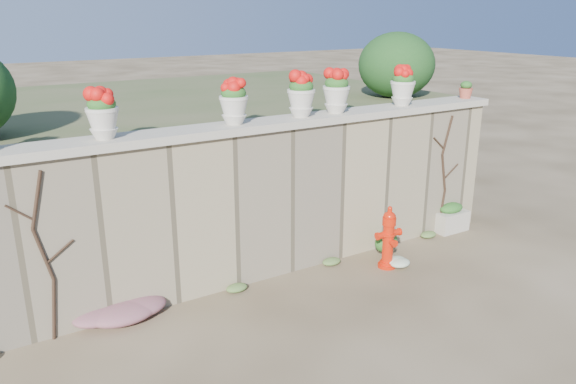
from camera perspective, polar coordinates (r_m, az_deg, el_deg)
ground at (r=6.45m, az=5.17°, el=-14.20°), size 80.00×80.00×0.00m
stone_wall at (r=7.38m, az=-3.04°, el=-1.27°), size 8.00×0.40×2.00m
wall_cap at (r=7.11m, az=-3.18°, el=6.76°), size 8.10×0.52×0.10m
raised_fill at (r=10.19m, az=-11.84°, el=3.75°), size 9.00×6.00×2.00m
back_shrub_right at (r=10.00m, az=10.96°, el=12.56°), size 1.30×1.30×1.10m
vine_left at (r=6.41m, az=-23.48°, el=-5.93°), size 0.60×0.04×1.91m
vine_right at (r=9.17m, az=15.58°, el=1.84°), size 0.60×0.04×1.91m
fire_hydrant at (r=7.89m, az=10.16°, el=-4.54°), size 0.38×0.27×0.89m
planter_box at (r=9.52m, az=16.17°, el=-2.53°), size 0.57×0.34×0.47m
green_shrub at (r=8.28m, az=10.32°, el=-4.87°), size 0.55×0.49×0.52m
magenta_clump at (r=6.86m, az=-16.78°, el=-11.57°), size 0.99×0.66×0.26m
white_flowers at (r=8.06m, az=11.04°, el=-6.94°), size 0.46×0.37×0.17m
urn_pot_1 at (r=6.38m, az=-18.34°, el=7.53°), size 0.35×0.35×0.55m
urn_pot_2 at (r=6.91m, az=-5.53°, el=9.10°), size 0.35×0.35×0.55m
urn_pot_3 at (r=7.39m, az=1.34°, el=9.82°), size 0.37×0.37×0.57m
urn_pot_4 at (r=7.72m, az=4.93°, el=10.12°), size 0.37×0.37×0.58m
urn_pot_5 at (r=8.49m, az=11.58°, el=10.50°), size 0.36×0.36×0.57m
terracotta_pot at (r=9.49m, az=17.61°, el=9.79°), size 0.22×0.22×0.26m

